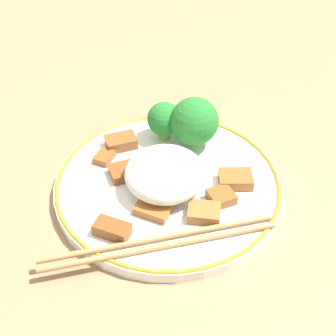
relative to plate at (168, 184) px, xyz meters
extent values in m
plane|color=#9E7A56|center=(0.00, 0.00, -0.01)|extent=(3.00, 3.00, 0.00)
cylinder|color=white|center=(0.00, 0.00, 0.00)|extent=(0.26, 0.26, 0.01)
torus|color=#B28C26|center=(0.00, 0.00, 0.00)|extent=(0.26, 0.26, 0.01)
ellipsoid|color=white|center=(-0.01, 0.00, 0.03)|extent=(0.09, 0.09, 0.04)
cylinder|color=#7FB756|center=(0.07, -0.01, 0.01)|extent=(0.01, 0.01, 0.01)
sphere|color=#267A2D|center=(0.07, -0.01, 0.04)|extent=(0.06, 0.06, 0.06)
cylinder|color=#7FB756|center=(0.08, 0.03, 0.01)|extent=(0.02, 0.02, 0.01)
sphere|color=#267A2D|center=(0.08, 0.03, 0.03)|extent=(0.04, 0.04, 0.04)
cube|color=brown|center=(-0.01, 0.05, 0.01)|extent=(0.04, 0.04, 0.01)
cube|color=#9E6633|center=(-0.04, -0.05, 0.01)|extent=(0.03, 0.04, 0.01)
cube|color=#995B28|center=(0.02, -0.07, 0.01)|extent=(0.04, 0.04, 0.01)
cube|color=brown|center=(-0.01, -0.06, 0.01)|extent=(0.04, 0.04, 0.01)
cube|color=brown|center=(0.01, 0.08, 0.01)|extent=(0.03, 0.02, 0.01)
cube|color=#995B28|center=(-0.05, 0.00, 0.01)|extent=(0.03, 0.04, 0.01)
cube|color=brown|center=(-0.09, 0.03, 0.01)|extent=(0.02, 0.04, 0.01)
cube|color=brown|center=(0.04, 0.07, 0.01)|extent=(0.04, 0.04, 0.01)
cylinder|color=#AD8451|center=(-0.09, -0.02, 0.01)|extent=(0.13, 0.21, 0.01)
cylinder|color=#AD8451|center=(-0.09, -0.02, 0.01)|extent=(0.13, 0.21, 0.01)
camera|label=1|loc=(-0.37, -0.12, 0.37)|focal=50.00mm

